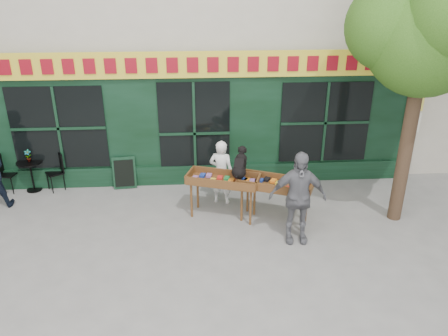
{
  "coord_description": "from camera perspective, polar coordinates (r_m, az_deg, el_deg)",
  "views": [
    {
      "loc": [
        0.03,
        -7.73,
        4.82
      ],
      "look_at": [
        0.59,
        0.5,
        1.2
      ],
      "focal_mm": 35.0,
      "sensor_mm": 36.0,
      "label": 1
    }
  ],
  "objects": [
    {
      "name": "potted_plant",
      "position": [
        11.4,
        -24.23,
        1.47
      ],
      "size": [
        0.17,
        0.12,
        0.3
      ],
      "primitive_type": "imported",
      "rotation": [
        0.0,
        0.0,
        0.08
      ],
      "color": "gray",
      "rests_on": "bistro_table"
    },
    {
      "name": "ground",
      "position": [
        9.11,
        -3.54,
        -8.33
      ],
      "size": [
        80.0,
        80.0,
        0.0
      ],
      "primitive_type": "plane",
      "color": "slate",
      "rests_on": "ground"
    },
    {
      "name": "bistro_chair_left",
      "position": [
        11.77,
        -26.85,
        -0.26
      ],
      "size": [
        0.42,
        0.42,
        0.95
      ],
      "rotation": [
        0.0,
        0.0,
        1.39
      ],
      "color": "black",
      "rests_on": "ground"
    },
    {
      "name": "chalkboard",
      "position": [
        11.01,
        -12.9,
        -0.65
      ],
      "size": [
        0.58,
        0.25,
        0.79
      ],
      "rotation": [
        0.0,
        0.0,
        0.1
      ],
      "color": "black",
      "rests_on": "ground"
    },
    {
      "name": "dog",
      "position": [
        9.08,
        2.1,
        0.77
      ],
      "size": [
        0.51,
        0.68,
        0.6
      ],
      "primitive_type": null,
      "rotation": [
        0.0,
        0.0,
        -0.32
      ],
      "color": "black",
      "rests_on": "book_cart_center"
    },
    {
      "name": "man_right",
      "position": [
        8.51,
        9.58,
        -3.83
      ],
      "size": [
        1.13,
        0.53,
        1.88
      ],
      "primitive_type": "imported",
      "rotation": [
        0.0,
        0.0,
        -0.06
      ],
      "color": "slate",
      "rests_on": "ground"
    },
    {
      "name": "bistro_table",
      "position": [
        11.53,
        -23.92,
        -0.24
      ],
      "size": [
        0.6,
        0.6,
        0.76
      ],
      "color": "black",
      "rests_on": "ground"
    },
    {
      "name": "woman",
      "position": [
        9.91,
        -0.37,
        -0.54
      ],
      "size": [
        0.64,
        0.52,
        1.52
      ],
      "primitive_type": "imported",
      "rotation": [
        0.0,
        0.0,
        2.82
      ],
      "color": "white",
      "rests_on": "ground"
    },
    {
      "name": "street_tree",
      "position": [
        9.19,
        25.25,
        17.1
      ],
      "size": [
        3.05,
        2.9,
        5.6
      ],
      "color": "#382619",
      "rests_on": "ground"
    },
    {
      "name": "bistro_chair_right",
      "position": [
        11.37,
        -20.91,
        0.01
      ],
      "size": [
        0.51,
        0.5,
        0.95
      ],
      "rotation": [
        0.0,
        0.0,
        -0.96
      ],
      "color": "black",
      "rests_on": "ground"
    },
    {
      "name": "book_cart_center",
      "position": [
        9.29,
        -0.12,
        -1.83
      ],
      "size": [
        1.62,
        1.07,
        0.99
      ],
      "rotation": [
        0.0,
        0.0,
        -0.32
      ],
      "color": "#5B311A",
      "rests_on": "ground"
    },
    {
      "name": "book_cart_right",
      "position": [
        9.15,
        6.67,
        -2.41
      ],
      "size": [
        1.62,
        1.17,
        0.99
      ],
      "rotation": [
        0.0,
        0.0,
        -0.41
      ],
      "color": "#5B311A",
      "rests_on": "ground"
    }
  ]
}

